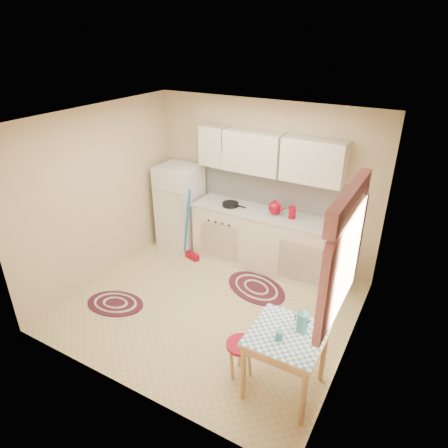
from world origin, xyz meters
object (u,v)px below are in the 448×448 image
at_px(table, 284,362).
at_px(stool, 241,358).
at_px(fridge, 180,207).
at_px(base_cabinets, 264,241).

bearing_deg(table, stool, -175.21).
relative_size(table, stool, 1.71).
bearing_deg(stool, fridge, 136.94).
bearing_deg(table, fridge, 142.88).
relative_size(base_cabinets, table, 3.12).
relative_size(fridge, table, 1.94).
bearing_deg(fridge, table, -37.12).
bearing_deg(base_cabinets, stool, -71.63).
distance_m(fridge, base_cabinets, 1.55).
xyz_separation_m(fridge, stool, (2.24, -2.09, -0.49)).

